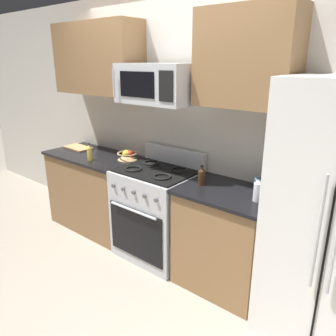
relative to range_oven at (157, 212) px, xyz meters
name	(u,v)px	position (x,y,z in m)	size (l,w,h in m)	color
ground_plane	(112,282)	(0.00, -0.64, -0.47)	(16.00, 16.00, 0.00)	gray
wall_back	(180,126)	(0.00, 0.38, 0.83)	(8.00, 0.10, 2.60)	beige
counter_left	(96,191)	(-0.97, 0.00, -0.02)	(1.16, 0.62, 0.91)	olive
range_oven	(157,212)	(0.00, 0.00, 0.00)	(0.76, 0.66, 1.09)	#B2B5BA
counter_right	(225,239)	(0.79, 0.00, -0.02)	(0.80, 0.62, 0.91)	olive
microwave	(157,84)	(0.00, 0.03, 1.27)	(0.73, 0.44, 0.35)	#B2B5BA
upper_cabinets_left	(97,59)	(-0.98, 0.16, 1.49)	(1.15, 0.34, 0.75)	olive
upper_cabinets_right	(247,58)	(0.80, 0.16, 1.49)	(0.79, 0.34, 0.75)	olive
utensil_crock	(264,184)	(1.03, 0.16, 0.51)	(0.15, 0.15, 0.34)	teal
fruit_basket	(127,155)	(-0.52, 0.11, 0.48)	(0.22, 0.22, 0.11)	tan
cutting_board	(78,148)	(-1.34, 0.07, 0.44)	(0.36, 0.20, 0.02)	tan
bottle_vinegar	(257,190)	(1.06, -0.04, 0.53)	(0.06, 0.06, 0.20)	silver
bottle_soy	(202,176)	(0.54, -0.02, 0.52)	(0.07, 0.07, 0.18)	#382314
bottle_oil	(90,153)	(-0.81, -0.17, 0.52)	(0.05, 0.05, 0.19)	gold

